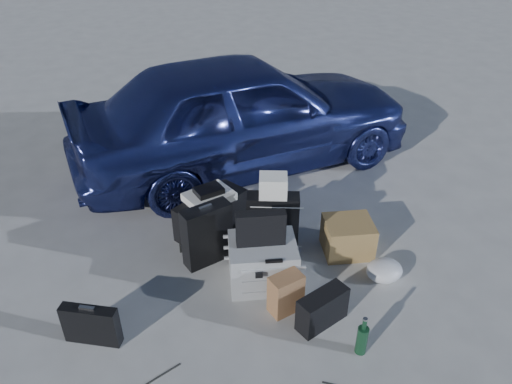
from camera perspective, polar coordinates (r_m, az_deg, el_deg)
ground at (r=4.18m, az=-0.32°, el=-14.20°), size 60.00×60.00×0.00m
car at (r=5.89m, az=-1.49°, el=9.11°), size 4.11×1.88×1.37m
pelican_case at (r=4.35m, az=0.77°, el=-8.07°), size 0.67×0.60×0.41m
laptop_bag at (r=4.13m, az=0.55°, el=-4.16°), size 0.43×0.20×0.31m
briefcase at (r=4.09m, az=-18.33°, el=-14.22°), size 0.43×0.30×0.34m
suitcase_left at (r=4.54m, az=-5.60°, el=-4.87°), size 0.48×0.26×0.59m
suitcase_right at (r=4.68m, az=1.92°, el=-3.40°), size 0.51×0.35×0.58m
white_carton at (r=4.47m, az=1.97°, el=0.72°), size 0.31×0.28×0.20m
duffel_bag at (r=4.97m, az=-5.13°, el=-2.62°), size 0.80×0.63×0.37m
flat_box_white at (r=4.83m, az=-5.38°, el=-0.53°), size 0.52×0.45×0.08m
flat_box_black at (r=4.80m, az=-5.44°, el=0.19°), size 0.29×0.23×0.06m
kraft_bag at (r=4.12m, az=3.43°, el=-11.49°), size 0.29×0.21×0.36m
cardboard_box at (r=4.77m, az=10.44°, el=-5.06°), size 0.52×0.48×0.33m
plastic_bag at (r=4.59m, az=14.45°, el=-8.68°), size 0.33×0.29×0.18m
messenger_bag at (r=4.07m, az=7.59°, el=-13.10°), size 0.46×0.28×0.30m
green_bottle at (r=3.91m, az=12.08°, el=-15.79°), size 0.09×0.09×0.34m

